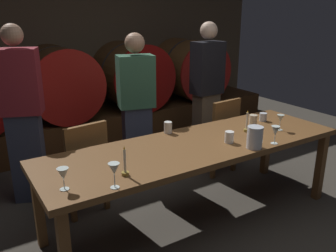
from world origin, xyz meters
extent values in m
plane|color=#3F3A33|center=(0.00, 0.00, 0.00)|extent=(7.97, 7.97, 0.00)
cube|color=brown|center=(0.00, 3.18, 1.39)|extent=(6.13, 0.24, 2.78)
cube|color=#4C2D16|center=(0.00, 2.63, 0.21)|extent=(5.52, 0.90, 0.43)
cylinder|color=#513319|center=(-0.53, 2.63, 0.90)|extent=(0.94, 0.89, 0.94)
cylinder|color=#B21C16|center=(-0.53, 2.17, 0.90)|extent=(0.96, 0.03, 0.96)
cylinder|color=#B21C16|center=(-0.53, 3.09, 0.90)|extent=(0.96, 0.03, 0.96)
cylinder|color=#2D2D33|center=(-0.53, 2.63, 0.90)|extent=(0.95, 0.04, 0.95)
cylinder|color=brown|center=(0.53, 2.63, 0.90)|extent=(0.94, 0.89, 0.94)
cylinder|color=maroon|center=(0.53, 2.17, 0.90)|extent=(0.96, 0.03, 0.96)
cylinder|color=maroon|center=(0.53, 3.09, 0.90)|extent=(0.96, 0.03, 0.96)
cylinder|color=#2D2D33|center=(0.53, 2.63, 0.90)|extent=(0.95, 0.04, 0.95)
cylinder|color=brown|center=(1.58, 2.63, 0.90)|extent=(0.94, 0.89, 0.94)
cylinder|color=#B21C16|center=(1.58, 2.17, 0.90)|extent=(0.96, 0.03, 0.96)
cylinder|color=#B21C16|center=(1.58, 3.09, 0.90)|extent=(0.96, 0.03, 0.96)
cylinder|color=#2D2D33|center=(1.58, 2.63, 0.90)|extent=(0.95, 0.04, 0.95)
cube|color=brown|center=(-0.08, 0.19, 0.71)|extent=(2.69, 0.82, 0.05)
cube|color=brown|center=(1.19, -0.16, 0.34)|extent=(0.07, 0.07, 0.69)
cube|color=brown|center=(-1.34, 0.54, 0.34)|extent=(0.07, 0.07, 0.69)
cube|color=brown|center=(1.19, 0.54, 0.34)|extent=(0.07, 0.07, 0.69)
cube|color=brown|center=(-0.87, 0.93, 0.44)|extent=(0.45, 0.45, 0.04)
cube|color=brown|center=(-0.85, 0.75, 0.67)|extent=(0.40, 0.10, 0.42)
cube|color=brown|center=(-0.73, 1.12, 0.21)|extent=(0.05, 0.05, 0.42)
cube|color=brown|center=(-1.07, 1.07, 0.21)|extent=(0.05, 0.05, 0.42)
cube|color=brown|center=(-0.68, 0.78, 0.21)|extent=(0.05, 0.05, 0.42)
cube|color=brown|center=(-1.02, 0.74, 0.21)|extent=(0.05, 0.05, 0.42)
cube|color=brown|center=(0.74, 0.93, 0.44)|extent=(0.44, 0.44, 0.04)
cube|color=brown|center=(0.75, 0.75, 0.67)|extent=(0.40, 0.08, 0.42)
cube|color=brown|center=(0.89, 1.12, 0.21)|extent=(0.05, 0.05, 0.42)
cube|color=brown|center=(0.55, 1.08, 0.21)|extent=(0.05, 0.05, 0.42)
cube|color=brown|center=(0.92, 0.78, 0.21)|extent=(0.05, 0.05, 0.42)
cube|color=brown|center=(0.58, 0.75, 0.21)|extent=(0.05, 0.05, 0.42)
cube|color=#33384C|center=(-1.23, 1.37, 0.44)|extent=(0.35, 0.30, 0.89)
cube|color=maroon|center=(-1.23, 1.37, 1.19)|extent=(0.44, 0.37, 0.60)
sphere|color=tan|center=(-1.23, 1.37, 1.61)|extent=(0.19, 0.19, 0.19)
cube|color=#33384C|center=(-0.09, 1.27, 0.41)|extent=(0.34, 0.27, 0.81)
cube|color=#336047|center=(-0.09, 1.27, 1.09)|extent=(0.43, 0.32, 0.55)
sphere|color=tan|center=(-0.09, 1.27, 1.49)|extent=(0.21, 0.21, 0.21)
cube|color=brown|center=(0.98, 1.40, 0.40)|extent=(0.31, 0.21, 0.80)
cube|color=black|center=(0.98, 1.40, 1.13)|extent=(0.39, 0.25, 0.64)
sphere|color=beige|center=(0.98, 1.40, 1.58)|extent=(0.21, 0.21, 0.21)
cylinder|color=olive|center=(-0.86, -0.04, 0.75)|extent=(0.05, 0.05, 0.02)
cylinder|color=#EDE5CC|center=(-0.86, -0.04, 0.84)|extent=(0.02, 0.02, 0.17)
cone|color=yellow|center=(-0.86, -0.04, 0.94)|extent=(0.01, 0.01, 0.02)
cylinder|color=olive|center=(0.50, 0.19, 0.75)|extent=(0.05, 0.05, 0.02)
cylinder|color=#EDE5CC|center=(0.50, 0.19, 0.84)|extent=(0.02, 0.02, 0.16)
cone|color=yellow|center=(0.50, 0.19, 0.93)|extent=(0.01, 0.01, 0.02)
cylinder|color=silver|center=(0.26, -0.15, 0.83)|extent=(0.13, 0.13, 0.18)
cylinder|color=silver|center=(-1.27, -0.02, 0.74)|extent=(0.06, 0.06, 0.00)
cylinder|color=silver|center=(-1.27, -0.02, 0.77)|extent=(0.01, 0.01, 0.06)
cone|color=silver|center=(-1.27, -0.02, 0.84)|extent=(0.07, 0.07, 0.08)
cylinder|color=silver|center=(-0.99, -0.17, 0.74)|extent=(0.06, 0.06, 0.00)
cylinder|color=silver|center=(-0.99, -0.17, 0.78)|extent=(0.01, 0.01, 0.09)
cone|color=silver|center=(-0.99, -0.17, 0.87)|extent=(0.07, 0.07, 0.08)
cylinder|color=silver|center=(0.48, -0.17, 0.74)|extent=(0.06, 0.06, 0.00)
cylinder|color=silver|center=(0.48, -0.17, 0.77)|extent=(0.01, 0.01, 0.07)
cone|color=silver|center=(0.48, -0.17, 0.85)|extent=(0.07, 0.07, 0.09)
cylinder|color=silver|center=(0.79, 0.05, 0.74)|extent=(0.06, 0.06, 0.00)
cylinder|color=silver|center=(0.79, 0.05, 0.78)|extent=(0.01, 0.01, 0.08)
cone|color=silver|center=(0.79, 0.05, 0.85)|extent=(0.07, 0.07, 0.07)
cylinder|color=white|center=(-0.14, 0.55, 0.79)|extent=(0.07, 0.07, 0.11)
cylinder|color=white|center=(0.17, 0.06, 0.79)|extent=(0.08, 0.08, 0.10)
cylinder|color=beige|center=(0.70, 0.30, 0.79)|extent=(0.08, 0.08, 0.10)
cylinder|color=silver|center=(0.88, 0.34, 0.78)|extent=(0.07, 0.07, 0.08)
camera|label=1|loc=(-1.78, -2.06, 1.81)|focal=37.87mm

